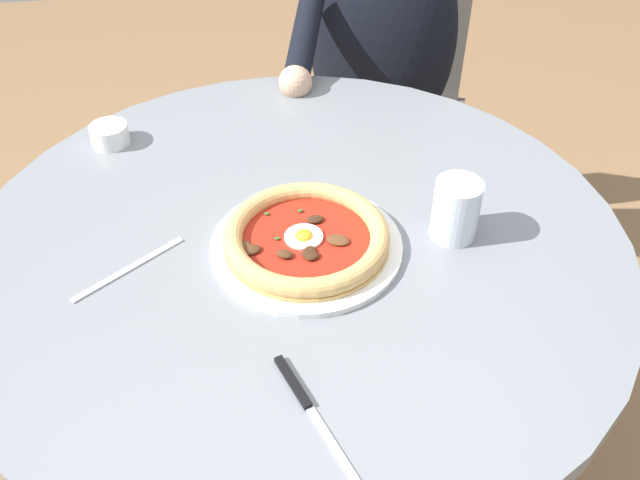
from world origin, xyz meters
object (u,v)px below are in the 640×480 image
at_px(pizza_on_plate, 306,239).
at_px(water_glass, 455,212).
at_px(fork_utensil, 129,269).
at_px(diner_person, 376,111).
at_px(ramekin_capers, 109,134).
at_px(dining_table, 298,289).
at_px(steak_knife, 303,398).
at_px(cafe_chair_diner, 387,84).

xyz_separation_m(pizza_on_plate, water_glass, (-0.23, -0.00, 0.03)).
height_order(water_glass, fork_utensil, water_glass).
bearing_deg(diner_person, ramekin_capers, 33.30).
height_order(dining_table, water_glass, water_glass).
relative_size(water_glass, ramekin_capers, 1.41).
relative_size(steak_knife, cafe_chair_diner, 0.21).
distance_m(fork_utensil, diner_person, 0.93).
height_order(pizza_on_plate, water_glass, water_glass).
bearing_deg(cafe_chair_diner, ramekin_capers, 39.18).
xyz_separation_m(steak_knife, diner_person, (-0.30, -1.00, -0.21)).
distance_m(diner_person, cafe_chair_diner, 0.15).
xyz_separation_m(pizza_on_plate, diner_person, (-0.27, -0.73, -0.22)).
distance_m(water_glass, diner_person, 0.77).
bearing_deg(steak_knife, fork_utensil, -49.19).
height_order(steak_knife, cafe_chair_diner, cafe_chair_diner).
bearing_deg(dining_table, fork_utensil, 10.97).
xyz_separation_m(ramekin_capers, fork_utensil, (-0.06, 0.35, -0.02)).
bearing_deg(pizza_on_plate, ramekin_capers, -46.33).
distance_m(water_glass, cafe_chair_diner, 0.91).
xyz_separation_m(water_glass, ramekin_capers, (0.55, -0.34, -0.02)).
distance_m(dining_table, cafe_chair_diner, 0.90).
relative_size(water_glass, cafe_chair_diner, 0.11).
distance_m(pizza_on_plate, ramekin_capers, 0.47).
relative_size(diner_person, cafe_chair_diner, 1.33).
bearing_deg(ramekin_capers, dining_table, 136.11).
distance_m(dining_table, ramekin_capers, 0.46).
distance_m(fork_utensil, cafe_chair_diner, 1.08).
height_order(steak_knife, diner_person, diner_person).
bearing_deg(dining_table, diner_person, -111.99).
bearing_deg(steak_knife, water_glass, -134.11).
bearing_deg(ramekin_capers, steak_knife, 114.98).
xyz_separation_m(water_glass, diner_person, (-0.04, -0.72, -0.25)).
bearing_deg(diner_person, water_glass, 87.06).
bearing_deg(dining_table, water_glass, 171.42).
distance_m(pizza_on_plate, cafe_chair_diner, 0.95).
relative_size(pizza_on_plate, ramekin_capers, 4.22).
height_order(dining_table, cafe_chair_diner, cafe_chair_diner).
distance_m(steak_knife, cafe_chair_diner, 1.22).
distance_m(dining_table, pizza_on_plate, 0.15).
height_order(diner_person, cafe_chair_diner, diner_person).
xyz_separation_m(ramekin_capers, cafe_chair_diner, (-0.65, -0.53, -0.23)).
relative_size(pizza_on_plate, fork_utensil, 1.88).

